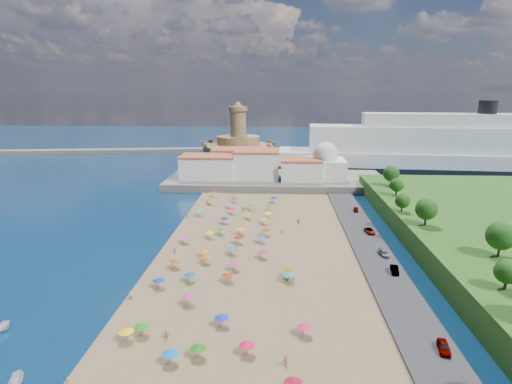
{
  "coord_description": "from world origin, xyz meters",
  "views": [
    {
      "loc": [
        10.75,
        -103.4,
        39.19
      ],
      "look_at": [
        4.0,
        25.0,
        8.0
      ],
      "focal_mm": 30.0,
      "sensor_mm": 36.0,
      "label": 1
    }
  ],
  "objects": [
    {
      "name": "ground",
      "position": [
        0.0,
        0.0,
        0.0
      ],
      "size": [
        700.0,
        700.0,
        0.0
      ],
      "primitive_type": "plane",
      "color": "#071938",
      "rests_on": "ground"
    },
    {
      "name": "terrace",
      "position": [
        10.0,
        73.0,
        1.5
      ],
      "size": [
        90.0,
        36.0,
        3.0
      ],
      "primitive_type": "cube",
      "color": "#59544C",
      "rests_on": "ground"
    },
    {
      "name": "jetty",
      "position": [
        -12.0,
        108.0,
        1.2
      ],
      "size": [
        18.0,
        70.0,
        2.4
      ],
      "primitive_type": "cube",
      "color": "#59544C",
      "rests_on": "ground"
    },
    {
      "name": "breakwater",
      "position": [
        -110.0,
        153.0,
        1.3
      ],
      "size": [
        199.03,
        34.77,
        2.6
      ],
      "primitive_type": "cube",
      "rotation": [
        0.0,
        0.0,
        0.14
      ],
      "color": "#59544C",
      "rests_on": "ground"
    },
    {
      "name": "waterfront_buildings",
      "position": [
        -3.05,
        73.64,
        7.88
      ],
      "size": [
        57.0,
        29.0,
        11.0
      ],
      "color": "silver",
      "rests_on": "terrace"
    },
    {
      "name": "domed_building",
      "position": [
        30.0,
        71.0,
        8.97
      ],
      "size": [
        16.0,
        16.0,
        15.0
      ],
      "color": "silver",
      "rests_on": "terrace"
    },
    {
      "name": "fortress",
      "position": [
        -12.0,
        138.0,
        6.68
      ],
      "size": [
        40.0,
        40.0,
        32.4
      ],
      "color": "#9F7E4F",
      "rests_on": "ground"
    },
    {
      "name": "cruise_ship",
      "position": [
        87.75,
        106.2,
        10.03
      ],
      "size": [
        156.24,
        34.72,
        33.87
      ],
      "color": "black",
      "rests_on": "ground"
    },
    {
      "name": "beach_parasols",
      "position": [
        -1.2,
        -8.03,
        2.15
      ],
      "size": [
        31.72,
        114.27,
        2.2
      ],
      "color": "gray",
      "rests_on": "beach"
    },
    {
      "name": "beachgoers",
      "position": [
        -2.03,
        0.75,
        1.13
      ],
      "size": [
        35.36,
        95.02,
        1.87
      ],
      "color": "tan",
      "rests_on": "beach"
    },
    {
      "name": "moored_boats",
      "position": [
        -29.29,
        -49.5,
        0.8
      ],
      "size": [
        14.16,
        17.1,
        1.63
      ],
      "color": "white",
      "rests_on": "ground"
    },
    {
      "name": "parked_cars",
      "position": [
        36.0,
        -6.61,
        1.36
      ],
      "size": [
        2.67,
        79.65,
        1.4
      ],
      "color": "gray",
      "rests_on": "promenade"
    },
    {
      "name": "hillside_trees",
      "position": [
        49.22,
        -12.53,
        10.17
      ],
      "size": [
        18.27,
        109.94,
        7.77
      ],
      "color": "#382314",
      "rests_on": "hillside"
    }
  ]
}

